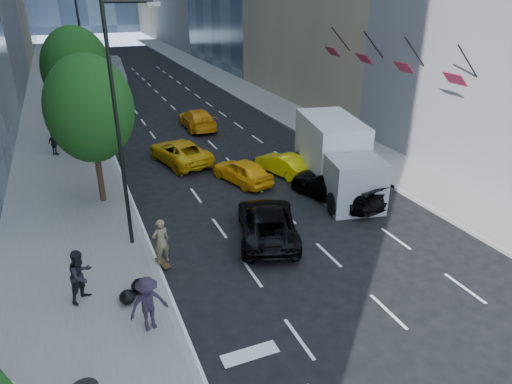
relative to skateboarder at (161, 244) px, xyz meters
name	(u,v)px	position (x,y,z in m)	size (l,w,h in m)	color
ground	(308,260)	(5.60, -1.93, -0.97)	(160.00, 160.00, 0.00)	black
sidewalk_left	(58,112)	(-3.40, 28.07, -0.90)	(6.00, 120.00, 0.15)	slate
sidewalk_right	(254,95)	(15.60, 28.07, -0.90)	(4.00, 120.00, 0.15)	slate
lamp_near	(121,115)	(-0.72, 2.07, 4.84)	(2.13, 0.22, 10.00)	black
lamp_far	(86,56)	(-0.72, 20.07, 4.84)	(2.13, 0.22, 10.00)	black
tree_near	(90,109)	(-1.60, 7.07, 4.00)	(4.20, 4.20, 7.46)	black
tree_mid	(77,70)	(-1.60, 17.07, 4.35)	(4.50, 4.50, 7.99)	black
tree_far	(70,56)	(-1.60, 30.07, 3.65)	(3.90, 3.90, 6.92)	black
traffic_signal	(76,50)	(-0.80, 38.07, 3.26)	(2.48, 0.53, 5.20)	black
facade_flags	(385,60)	(16.24, 8.07, 5.21)	(1.85, 13.30, 2.05)	black
skateboarder	(161,244)	(0.00, 0.00, 0.00)	(0.71, 0.46, 1.94)	brown
black_sedan_lincoln	(267,222)	(4.82, 0.45, -0.23)	(2.46, 5.34, 1.48)	black
black_sedan_mercedes	(337,186)	(9.80, 2.63, -0.14)	(2.31, 5.69, 1.65)	black
taxi_a	(242,171)	(6.10, 6.82, -0.27)	(1.65, 4.11, 1.40)	#FFAA0D
taxi_b	(283,164)	(8.83, 7.07, -0.34)	(1.34, 3.86, 1.27)	yellow
taxi_c	(180,152)	(3.60, 11.37, -0.23)	(2.45, 5.31, 1.48)	#DBA20B
taxi_d	(197,119)	(6.80, 18.57, -0.21)	(2.14, 5.26, 1.53)	orange
city_bus	(109,81)	(1.62, 31.69, 0.87)	(3.10, 13.23, 3.68)	silver
box_truck	(336,155)	(10.67, 4.25, 0.89)	(4.31, 8.06, 3.66)	silver
pedestrian_a	(81,276)	(-3.08, -1.30, 0.17)	(0.96, 0.75, 1.98)	black
pedestrian_b	(54,144)	(-3.77, 15.63, -0.06)	(0.90, 0.37, 1.53)	black
pedestrian_c	(148,304)	(-1.20, -3.75, 0.14)	(1.25, 0.72, 1.93)	#261C2B
garbage_bags	(135,291)	(-1.39, -1.88, -0.56)	(1.13, 1.09, 0.56)	black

